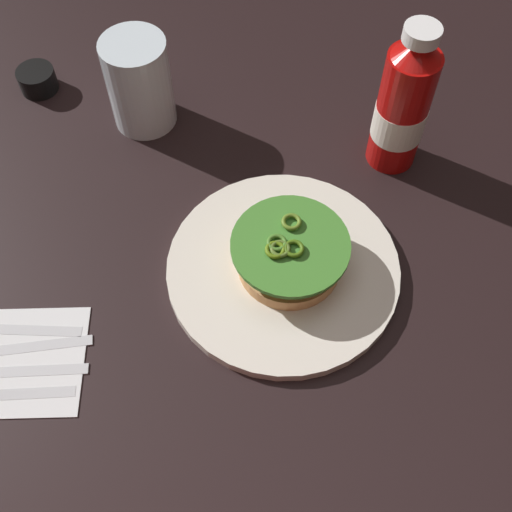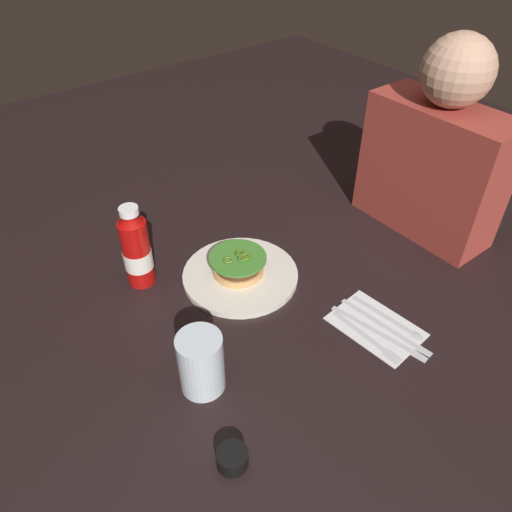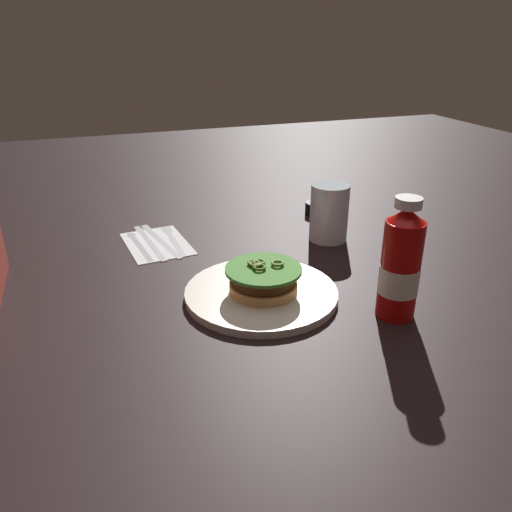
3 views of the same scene
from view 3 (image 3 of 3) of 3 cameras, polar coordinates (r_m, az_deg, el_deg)
name	(u,v)px [view 3 (image 3 of 3)]	position (r m, az deg, el deg)	size (l,w,h in m)	color
ground_plane	(282,269)	(1.01, 2.95, -1.44)	(3.00, 3.00, 0.00)	black
dinner_plate	(261,293)	(0.91, 0.58, -4.20)	(0.27, 0.27, 0.01)	silver
burger_sandwich	(263,279)	(0.89, 0.83, -2.64)	(0.13, 0.13, 0.05)	tan
ketchup_bottle	(400,266)	(0.84, 15.91, -1.08)	(0.06, 0.06, 0.21)	#AE0C0A
water_glass	(329,213)	(1.14, 8.22, 4.84)	(0.08, 0.08, 0.13)	silver
condiment_cup	(316,208)	(1.31, 6.70, 5.35)	(0.05, 0.05, 0.03)	black
napkin	(157,243)	(1.14, -11.07, 1.40)	(0.19, 0.13, 0.00)	white
fork_utensil	(172,236)	(1.17, -9.45, 2.19)	(0.18, 0.02, 0.00)	silver
butter_knife	(158,237)	(1.17, -10.96, 2.10)	(0.22, 0.06, 0.00)	silver
steak_knife	(148,239)	(1.16, -12.06, 1.91)	(0.22, 0.04, 0.00)	silver
spoon_utensil	(136,240)	(1.16, -13.30, 1.71)	(0.18, 0.04, 0.00)	silver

